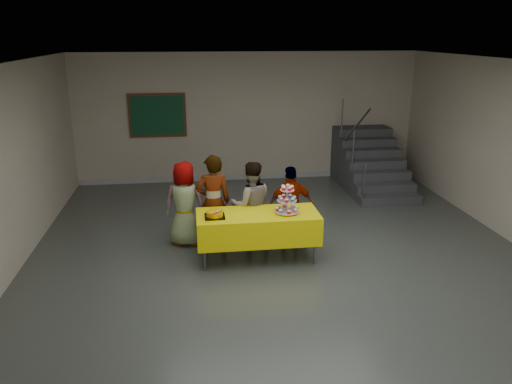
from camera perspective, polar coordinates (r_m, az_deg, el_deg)
The scene contains 10 objects.
room_shell at distance 6.89m, azimuth 3.95°, elevation 6.96°, with size 10.00×10.04×3.02m.
bake_table at distance 7.74m, azimuth 0.20°, elevation -3.94°, with size 1.88×0.78×0.77m.
cupcake_stand at distance 7.64m, azimuth 3.56°, elevation -1.11°, with size 0.38×0.38×0.44m.
bear_cake at distance 7.51m, azimuth -4.74°, elevation -2.45°, with size 0.32×0.36×0.12m.
schoolchild_a at distance 8.33m, azimuth -8.14°, elevation -1.33°, with size 0.70×0.45×1.43m, color slate.
schoolchild_b at distance 8.14m, azimuth -4.92°, elevation -1.14°, with size 0.57×0.38×1.58m, color slate.
schoolchild_c at distance 8.17m, azimuth -0.56°, elevation -1.46°, with size 0.71×0.55×1.45m, color slate.
schoolchild_d at distance 8.31m, azimuth 4.01°, elevation -1.57°, with size 0.79×0.33×1.34m, color slate.
staircase at distance 11.85m, azimuth 12.70°, elevation 3.06°, with size 1.30×2.40×2.04m.
noticeboard at distance 11.74m, azimuth -11.20°, elevation 8.58°, with size 1.30×0.05×1.00m.
Camera 1 is at (-1.36, -6.61, 3.43)m, focal length 35.00 mm.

